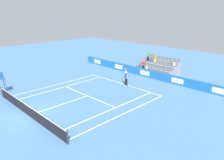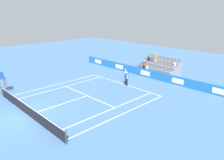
# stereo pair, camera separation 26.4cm
# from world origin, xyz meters

# --- Properties ---
(ground_plane) EXTENTS (80.00, 80.00, 0.00)m
(ground_plane) POSITION_xyz_m (0.00, 0.00, 0.00)
(ground_plane) COLOR #4C7AB2
(line_baseline) EXTENTS (10.97, 0.10, 0.01)m
(line_baseline) POSITION_xyz_m (0.00, -11.89, 0.00)
(line_baseline) COLOR white
(line_baseline) RESTS_ON ground
(line_service) EXTENTS (8.23, 0.10, 0.01)m
(line_service) POSITION_xyz_m (0.00, -6.40, 0.00)
(line_service) COLOR white
(line_service) RESTS_ON ground
(line_centre_service) EXTENTS (0.10, 6.40, 0.01)m
(line_centre_service) POSITION_xyz_m (0.00, -3.20, 0.00)
(line_centre_service) COLOR white
(line_centre_service) RESTS_ON ground
(line_singles_sideline_left) EXTENTS (0.10, 11.89, 0.01)m
(line_singles_sideline_left) POSITION_xyz_m (4.12, -5.95, 0.00)
(line_singles_sideline_left) COLOR white
(line_singles_sideline_left) RESTS_ON ground
(line_singles_sideline_right) EXTENTS (0.10, 11.89, 0.01)m
(line_singles_sideline_right) POSITION_xyz_m (-4.12, -5.95, 0.00)
(line_singles_sideline_right) COLOR white
(line_singles_sideline_right) RESTS_ON ground
(line_doubles_sideline_left) EXTENTS (0.10, 11.89, 0.01)m
(line_doubles_sideline_left) POSITION_xyz_m (5.49, -5.95, 0.00)
(line_doubles_sideline_left) COLOR white
(line_doubles_sideline_left) RESTS_ON ground
(line_doubles_sideline_right) EXTENTS (0.10, 11.89, 0.01)m
(line_doubles_sideline_right) POSITION_xyz_m (-5.49, -5.95, 0.00)
(line_doubles_sideline_right) COLOR white
(line_doubles_sideline_right) RESTS_ON ground
(line_centre_mark) EXTENTS (0.10, 0.20, 0.01)m
(line_centre_mark) POSITION_xyz_m (0.00, -11.79, 0.00)
(line_centre_mark) COLOR white
(line_centre_mark) RESTS_ON ground
(sponsor_barrier) EXTENTS (24.17, 0.22, 1.07)m
(sponsor_barrier) POSITION_xyz_m (0.00, -16.29, 0.54)
(sponsor_barrier) COLOR #1E66AD
(sponsor_barrier) RESTS_ON ground
(tennis_net) EXTENTS (11.97, 0.10, 1.07)m
(tennis_net) POSITION_xyz_m (0.00, 0.00, 0.49)
(tennis_net) COLOR #33383D
(tennis_net) RESTS_ON ground
(tennis_player) EXTENTS (0.51, 0.40, 2.85)m
(tennis_player) POSITION_xyz_m (-0.73, -11.64, 0.99)
(tennis_player) COLOR black
(tennis_player) RESTS_ON ground
(umpire_chair) EXTENTS (0.70, 0.70, 2.34)m
(umpire_chair) POSITION_xyz_m (6.76, -0.30, 1.52)
(umpire_chair) COLOR #474C54
(umpire_chair) RESTS_ON ground
(stadium_stand) EXTENTS (5.58, 3.80, 2.62)m
(stadium_stand) POSITION_xyz_m (0.02, -19.23, 0.69)
(stadium_stand) COLOR gray
(stadium_stand) RESTS_ON ground
(loose_tennis_ball) EXTENTS (0.07, 0.07, 0.07)m
(loose_tennis_ball) POSITION_xyz_m (1.17, -1.58, 0.03)
(loose_tennis_ball) COLOR #D1E533
(loose_tennis_ball) RESTS_ON ground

